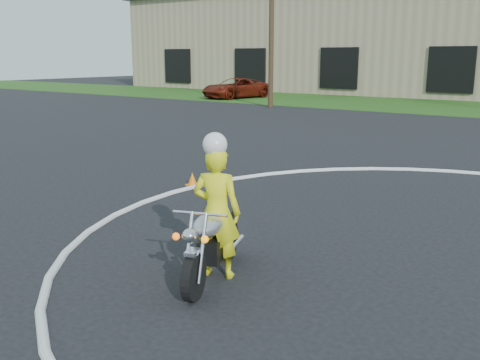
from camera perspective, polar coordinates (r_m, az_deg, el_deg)
The scene contains 5 objects.
ground at distance 6.04m, azimuth 16.49°, elevation -15.72°, with size 120.00×120.00×0.00m, color black.
primary_motorcycle at distance 6.98m, azimuth -3.04°, elevation -6.65°, with size 0.87×1.90×1.04m.
rider_primary_grp at distance 6.95m, azimuth -2.50°, elevation -3.02°, with size 0.74×0.61×1.93m.
pickup_grp at distance 37.69m, azimuth -0.49°, elevation 9.77°, with size 3.34×5.37×1.38m.
warehouse at distance 49.17m, azimuth 12.62°, elevation 14.27°, with size 41.00×17.00×8.30m.
Camera 1 is at (1.62, -5.07, 2.86)m, focal length 40.00 mm.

